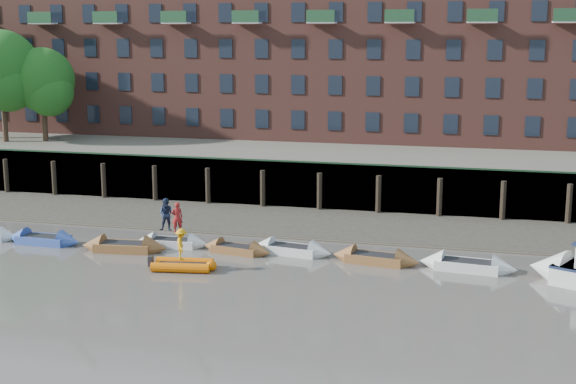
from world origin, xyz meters
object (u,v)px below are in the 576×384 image
(rowboat_3, at_px, (172,243))
(person_rib_crew, at_px, (181,244))
(rowboat_4, at_px, (237,249))
(rowboat_1, at_px, (44,240))
(rowboat_6, at_px, (375,259))
(rib_tender, at_px, (185,265))
(rowboat_2, at_px, (124,247))
(rowboat_7, at_px, (467,265))
(person_rower_a, at_px, (177,217))
(rowboat_5, at_px, (292,250))
(person_rower_b, at_px, (167,215))

(rowboat_3, height_order, person_rib_crew, person_rib_crew)
(rowboat_4, bearing_deg, rowboat_1, -165.24)
(rowboat_6, distance_m, rib_tender, 9.91)
(rowboat_2, bearing_deg, rowboat_7, -2.74)
(person_rower_a, distance_m, person_rib_crew, 4.56)
(rowboat_1, bearing_deg, rowboat_2, -1.62)
(rib_tender, xyz_separation_m, person_rib_crew, (-0.15, -0.06, 1.09))
(person_rib_crew, bearing_deg, rowboat_2, 38.66)
(rowboat_6, bearing_deg, rowboat_2, -167.29)
(rowboat_2, distance_m, rowboat_4, 6.25)
(rowboat_5, height_order, rib_tender, rowboat_5)
(rowboat_7, bearing_deg, person_rower_b, -176.33)
(rowboat_6, height_order, person_rower_a, person_rower_a)
(rib_tender, bearing_deg, rowboat_1, 155.56)
(rowboat_2, bearing_deg, rib_tender, -34.18)
(rib_tender, bearing_deg, person_rower_b, 114.39)
(rowboat_7, bearing_deg, rowboat_3, -175.82)
(person_rower_a, bearing_deg, rowboat_7, 151.89)
(rowboat_6, xyz_separation_m, rib_tender, (-9.23, -3.61, 0.00))
(rowboat_2, xyz_separation_m, rowboat_6, (13.80, 1.16, -0.01))
(rowboat_4, bearing_deg, person_rower_a, -176.01)
(rowboat_7, xyz_separation_m, person_rib_crew, (-14.11, -3.55, 1.09))
(rowboat_5, bearing_deg, rowboat_7, 3.99)
(rowboat_1, height_order, rowboat_5, rowboat_5)
(rowboat_2, bearing_deg, rowboat_3, 30.48)
(rowboat_5, xyz_separation_m, rowboat_7, (9.43, -0.74, 0.02))
(rowboat_4, xyz_separation_m, person_rower_a, (-3.62, 0.39, 1.49))
(rib_tender, bearing_deg, rowboat_2, 143.16)
(rowboat_1, relative_size, rowboat_5, 0.97)
(rowboat_3, bearing_deg, rowboat_6, -4.97)
(rib_tender, bearing_deg, rowboat_4, 58.36)
(person_rower_b, bearing_deg, person_rib_crew, -69.24)
(rowboat_5, relative_size, rib_tender, 1.43)
(person_rower_a, bearing_deg, rowboat_5, 155.36)
(rowboat_3, bearing_deg, person_rower_b, 153.51)
(rowboat_1, relative_size, person_rib_crew, 2.86)
(rowboat_6, bearing_deg, person_rower_b, -175.02)
(rib_tender, xyz_separation_m, person_rower_b, (-2.74, 4.22, 1.54))
(rowboat_3, height_order, rowboat_5, rowboat_5)
(rowboat_5, bearing_deg, rowboat_2, -160.48)
(rowboat_5, bearing_deg, person_rower_b, -171.49)
(rowboat_6, bearing_deg, rowboat_5, -179.56)
(rowboat_3, distance_m, person_rower_b, 1.61)
(person_rower_a, bearing_deg, person_rib_crew, 88.66)
(rowboat_2, height_order, rowboat_5, rowboat_2)
(rowboat_3, bearing_deg, rowboat_1, -172.78)
(rowboat_1, relative_size, rib_tender, 1.39)
(rowboat_2, relative_size, person_rib_crew, 3.08)
(rowboat_5, relative_size, person_rower_b, 2.52)
(rowboat_3, relative_size, rowboat_5, 0.91)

